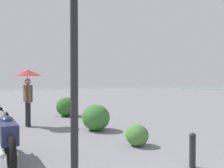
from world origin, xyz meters
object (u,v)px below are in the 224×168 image
object	(u,v)px
lamppost	(74,32)
pedestrian	(28,82)
motorcycle	(7,136)
bollard_mid	(192,149)

from	to	relation	value
lamppost	pedestrian	distance (m)	5.07
motorcycle	pedestrian	bearing A→B (deg)	-13.02
lamppost	bollard_mid	size ratio (longest dim) A/B	5.58
lamppost	motorcycle	xyz separation A→B (m)	(1.35, 1.05, -2.04)
pedestrian	bollard_mid	distance (m)	6.23
pedestrian	motorcycle	bearing A→B (deg)	166.98
pedestrian	bollard_mid	size ratio (longest dim) A/B	2.99
pedestrian	bollard_mid	world-z (taller)	pedestrian
motorcycle	pedestrian	world-z (taller)	pedestrian
lamppost	motorcycle	bearing A→B (deg)	37.87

